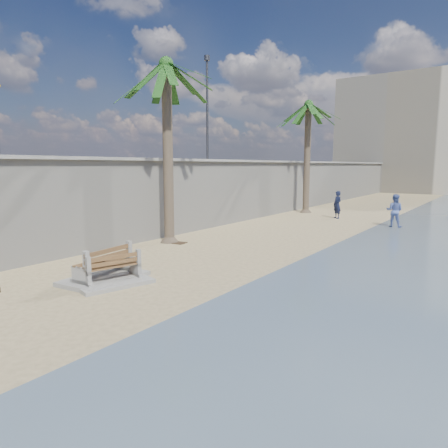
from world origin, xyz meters
The scene contains 13 objects.
ground_plane centered at (0.00, 0.00, 0.00)m, with size 140.00×140.00×0.00m, color tan.
seawall centered at (-5.20, 20.00, 1.75)m, with size 0.45×70.00×3.50m, color gray.
wall_cap centered at (-5.20, 20.00, 3.55)m, with size 0.80×70.00×0.12m, color gray.
end_building centered at (-2.00, 52.00, 7.00)m, with size 18.00×12.00×14.00m, color #B7AA93.
bench_near centered at (-1.55, 2.51, 0.41)m, with size 1.79×2.42×0.95m.
bench_far centered at (-1.09, 2.42, 0.37)m, with size 1.84×2.29×0.84m.
palm_mid centered at (-4.01, 7.88, 7.27)m, with size 5.00×5.00×8.27m.
palm_back centered at (-3.75, 21.49, 7.27)m, with size 5.00×5.00×8.28m.
streetlight centered at (-5.10, 12.00, 6.64)m, with size 0.28×0.28×5.12m.
person_a centered at (-0.87, 19.75, 0.98)m, with size 0.71×0.48×1.97m, color #121833.
person_b centered at (2.86, 18.09, 0.98)m, with size 0.94×0.73×1.96m, color #4E61A3.
debris_c centered at (-3.57, 7.93, 0.01)m, with size 0.64×0.51×0.03m, color #382616.
debris_d centered at (-2.94, 2.80, 0.01)m, with size 0.47×0.37×0.03m, color #382616.
Camera 1 is at (7.72, -4.57, 3.29)m, focal length 32.00 mm.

